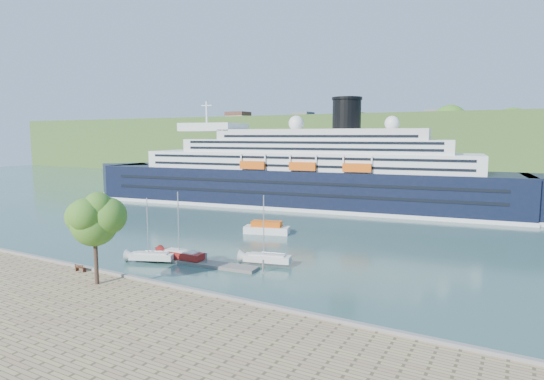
% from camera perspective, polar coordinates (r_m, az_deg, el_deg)
% --- Properties ---
extents(ground, '(400.00, 400.00, 0.00)m').
position_cam_1_polar(ground, '(53.97, -18.56, -11.09)').
color(ground, '#2A4A47').
rests_on(ground, ground).
extents(far_hillside, '(400.00, 50.00, 24.00)m').
position_cam_1_polar(far_hillside, '(183.32, 17.17, 5.23)').
color(far_hillside, '#365823').
rests_on(far_hillside, ground).
extents(quay_coping, '(220.00, 0.50, 0.30)m').
position_cam_1_polar(quay_coping, '(53.50, -18.77, -9.96)').
color(quay_coping, slate).
rests_on(quay_coping, promenade).
extents(cruise_ship, '(110.67, 30.96, 24.59)m').
position_cam_1_polar(cruise_ship, '(104.20, 3.04, 4.66)').
color(cruise_ship, black).
rests_on(cruise_ship, ground).
extents(park_bench, '(1.42, 0.63, 0.90)m').
position_cam_1_polar(park_bench, '(56.40, -22.87, -8.96)').
color(park_bench, '#462514').
rests_on(park_bench, promenade).
extents(promenade_tree, '(6.31, 6.31, 10.45)m').
position_cam_1_polar(promenade_tree, '(50.06, -21.35, -5.23)').
color(promenade_tree, '#3B6B1C').
rests_on(promenade_tree, promenade).
extents(floating_pontoon, '(17.97, 3.79, 0.40)m').
position_cam_1_polar(floating_pontoon, '(59.69, -9.87, -8.89)').
color(floating_pontoon, slate).
rests_on(floating_pontoon, ground).
extents(sailboat_white_near, '(6.42, 3.91, 8.03)m').
position_cam_1_polar(sailboat_white_near, '(60.28, -14.94, -5.13)').
color(sailboat_white_near, silver).
rests_on(sailboat_white_near, ground).
extents(sailboat_red, '(6.79, 2.03, 8.71)m').
position_cam_1_polar(sailboat_red, '(59.87, -11.30, -4.78)').
color(sailboat_red, maroon).
rests_on(sailboat_red, ground).
extents(sailboat_white_far, '(6.83, 3.33, 8.51)m').
position_cam_1_polar(sailboat_white_far, '(57.13, -0.60, -5.31)').
color(sailboat_white_far, silver).
rests_on(sailboat_white_far, ground).
extents(tender_launch, '(7.99, 4.59, 2.09)m').
position_cam_1_polar(tender_launch, '(75.99, -0.67, -4.71)').
color(tender_launch, '#E7560D').
rests_on(tender_launch, ground).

